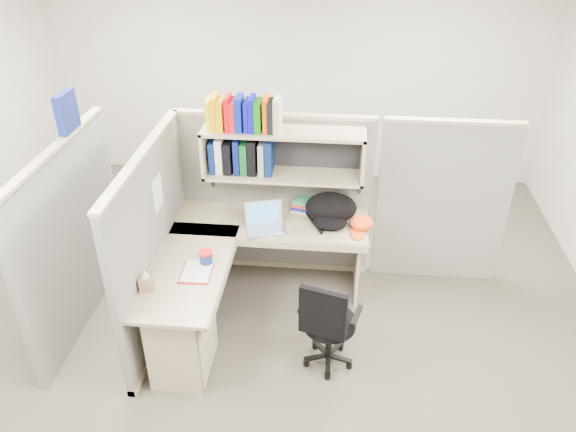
# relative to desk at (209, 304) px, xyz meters

# --- Properties ---
(ground) EXTENTS (6.00, 6.00, 0.00)m
(ground) POSITION_rel_desk_xyz_m (0.41, 0.29, -0.44)
(ground) COLOR #37322B
(ground) RESTS_ON ground
(room_shell) EXTENTS (6.00, 6.00, 6.00)m
(room_shell) POSITION_rel_desk_xyz_m (0.41, 0.29, 1.18)
(room_shell) COLOR #A5A095
(room_shell) RESTS_ON ground
(cubicle) EXTENTS (3.79, 1.84, 1.95)m
(cubicle) POSITION_rel_desk_xyz_m (0.04, 0.74, 0.47)
(cubicle) COLOR slate
(cubicle) RESTS_ON ground
(desk) EXTENTS (1.74, 1.75, 0.73)m
(desk) POSITION_rel_desk_xyz_m (0.00, 0.00, 0.00)
(desk) COLOR gray
(desk) RESTS_ON ground
(laptop) EXTENTS (0.41, 0.41, 0.24)m
(laptop) POSITION_rel_desk_xyz_m (0.38, 0.69, 0.41)
(laptop) COLOR silver
(laptop) RESTS_ON desk
(backpack) EXTENTS (0.51, 0.42, 0.27)m
(backpack) POSITION_rel_desk_xyz_m (0.94, 0.85, 0.43)
(backpack) COLOR black
(backpack) RESTS_ON desk
(orange_cap) EXTENTS (0.27, 0.29, 0.11)m
(orange_cap) POSITION_rel_desk_xyz_m (1.22, 0.81, 0.35)
(orange_cap) COLOR #ED4D14
(orange_cap) RESTS_ON desk
(snack_canister) EXTENTS (0.11, 0.11, 0.11)m
(snack_canister) POSITION_rel_desk_xyz_m (-0.03, 0.17, 0.35)
(snack_canister) COLOR navy
(snack_canister) RESTS_ON desk
(tissue_box) EXTENTS (0.14, 0.14, 0.17)m
(tissue_box) POSITION_rel_desk_xyz_m (-0.41, -0.20, 0.38)
(tissue_box) COLOR #9D7B59
(tissue_box) RESTS_ON desk
(mouse) EXTENTS (0.12, 0.09, 0.04)m
(mouse) POSITION_rel_desk_xyz_m (0.50, 0.62, 0.31)
(mouse) COLOR #8CA0C7
(mouse) RESTS_ON desk
(paper_cup) EXTENTS (0.08, 0.08, 0.09)m
(paper_cup) POSITION_rel_desk_xyz_m (0.43, 1.04, 0.34)
(paper_cup) COLOR white
(paper_cup) RESTS_ON desk
(book_stack) EXTENTS (0.22, 0.27, 0.11)m
(book_stack) POSITION_rel_desk_xyz_m (0.67, 1.11, 0.35)
(book_stack) COLOR gray
(book_stack) RESTS_ON desk
(loose_paper) EXTENTS (0.23, 0.30, 0.00)m
(loose_paper) POSITION_rel_desk_xyz_m (-0.08, 0.05, 0.29)
(loose_paper) COLOR silver
(loose_paper) RESTS_ON desk
(task_chair) EXTENTS (0.50, 0.46, 0.88)m
(task_chair) POSITION_rel_desk_xyz_m (0.97, -0.14, -0.13)
(task_chair) COLOR black
(task_chair) RESTS_ON ground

